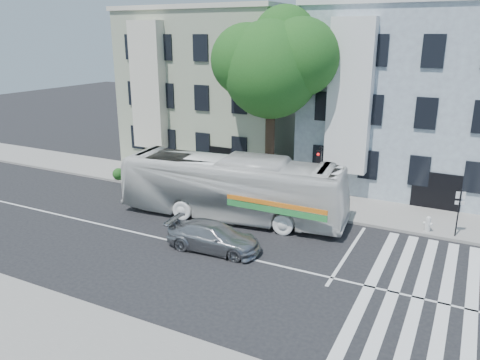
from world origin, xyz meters
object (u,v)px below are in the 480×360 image
Objects in this scene: sedan at (214,237)px; fire_hydrant at (428,224)px; traffic_signal at (319,173)px; bus at (232,187)px.

sedan is 10.56m from fire_hydrant.
traffic_signal is (2.98, 5.83, 1.89)m from sedan.
bus is 3.10× the size of traffic_signal.
bus is 2.76× the size of sedan.
traffic_signal reaches higher than fire_hydrant.
sedan is 6.82m from traffic_signal.
traffic_signal reaches higher than bus.
traffic_signal is at bearing -30.69° from sedan.
sedan is at bearing -143.57° from fire_hydrant.
traffic_signal is (4.11, 1.92, 0.84)m from bus.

